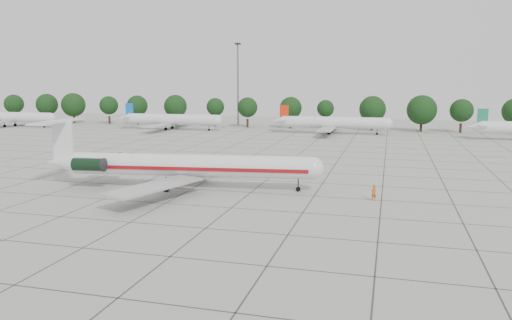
% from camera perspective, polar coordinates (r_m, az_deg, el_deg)
% --- Properties ---
extents(ground, '(260.00, 260.00, 0.00)m').
position_cam_1_polar(ground, '(62.97, -0.60, -3.73)').
color(ground, '#A6A69F').
rests_on(ground, ground).
extents(apron_joints, '(170.00, 170.00, 0.02)m').
position_cam_1_polar(apron_joints, '(77.22, 2.41, -1.34)').
color(apron_joints, '#383838').
rests_on(apron_joints, ground).
extents(main_airliner, '(37.16, 29.07, 8.74)m').
position_cam_1_polar(main_airliner, '(65.87, -9.22, -0.54)').
color(main_airliner, silver).
rests_on(main_airliner, ground).
extents(ground_crew, '(0.82, 0.81, 1.91)m').
position_cam_1_polar(ground_crew, '(60.25, 13.30, -3.64)').
color(ground_crew, '#DC520C').
rests_on(ground_crew, ground).
extents(bg_airliner_a, '(28.24, 27.20, 7.40)m').
position_cam_1_polar(bg_airliner_a, '(169.29, -26.15, 4.41)').
color(bg_airliner_a, silver).
rests_on(bg_airliner_a, ground).
extents(bg_airliner_b, '(28.24, 27.20, 7.40)m').
position_cam_1_polar(bg_airliner_b, '(145.02, -9.64, 4.58)').
color(bg_airliner_b, silver).
rests_on(bg_airliner_b, ground).
extents(bg_airliner_c, '(28.24, 27.20, 7.40)m').
position_cam_1_polar(bg_airliner_c, '(133.67, 8.80, 4.23)').
color(bg_airliner_c, silver).
rests_on(bg_airliner_c, ground).
extents(tree_line, '(249.86, 8.44, 10.22)m').
position_cam_1_polar(tree_line, '(147.08, 3.99, 5.95)').
color(tree_line, '#332114').
rests_on(tree_line, ground).
extents(floodlight_mast, '(1.60, 1.60, 25.45)m').
position_cam_1_polar(floodlight_mast, '(158.14, -2.09, 9.19)').
color(floodlight_mast, slate).
rests_on(floodlight_mast, ground).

